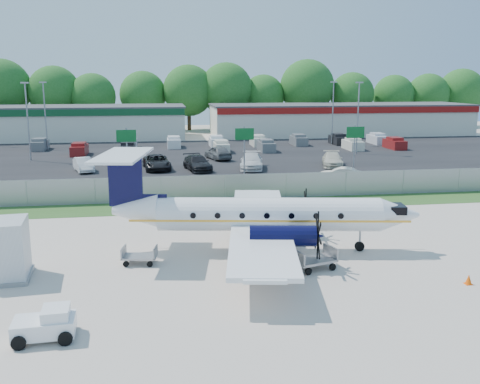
{
  "coord_description": "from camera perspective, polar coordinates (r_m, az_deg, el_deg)",
  "views": [
    {
      "loc": [
        -5.05,
        -27.16,
        9.4
      ],
      "look_at": [
        0.0,
        6.0,
        2.3
      ],
      "focal_mm": 40.0,
      "sensor_mm": 36.0,
      "label": 1
    }
  ],
  "objects": [
    {
      "name": "perimeter_fence",
      "position": [
        42.3,
        -1.63,
        0.5
      ],
      "size": [
        120.0,
        0.06,
        1.99
      ],
      "color": "gray",
      "rests_on": "ground"
    },
    {
      "name": "light_pole_ne",
      "position": [
        69.93,
        12.48,
        8.26
      ],
      "size": [
        0.9,
        0.35,
        9.09
      ],
      "color": "gray",
      "rests_on": "ground"
    },
    {
      "name": "sign_right",
      "position": [
        53.88,
        12.16,
        5.52
      ],
      "size": [
        1.8,
        0.26,
        5.0
      ],
      "color": "gray",
      "rests_on": "ground"
    },
    {
      "name": "light_pole_nw",
      "position": [
        66.98,
        -21.73,
        7.54
      ],
      "size": [
        0.9,
        0.35,
        9.09
      ],
      "color": "gray",
      "rests_on": "ground"
    },
    {
      "name": "parked_car_e",
      "position": [
        59.72,
        9.8,
        2.72
      ],
      "size": [
        3.37,
        5.55,
        1.5
      ],
      "primitive_type": "imported",
      "rotation": [
        0.0,
        0.0,
        -0.26
      ],
      "color": "beige",
      "rests_on": "ground"
    },
    {
      "name": "parking_lot",
      "position": [
        68.0,
        -4.33,
        3.98
      ],
      "size": [
        170.0,
        32.0,
        0.02
      ],
      "primitive_type": "cube",
      "color": "black",
      "rests_on": "ground"
    },
    {
      "name": "tree_line",
      "position": [
        101.72,
        -5.81,
        6.59
      ],
      "size": [
        112.0,
        6.0,
        14.0
      ],
      "primitive_type": null,
      "color": "#1F5D1B",
      "rests_on": "ground"
    },
    {
      "name": "parked_car_b",
      "position": [
        57.35,
        -8.83,
        2.37
      ],
      "size": [
        3.11,
        5.84,
        1.56
      ],
      "primitive_type": "imported",
      "rotation": [
        0.0,
        0.0,
        0.09
      ],
      "color": "black",
      "rests_on": "ground"
    },
    {
      "name": "building_west",
      "position": [
        91.38,
        -20.76,
        6.93
      ],
      "size": [
        46.4,
        12.4,
        5.24
      ],
      "color": "silver",
      "rests_on": "ground"
    },
    {
      "name": "parked_car_d",
      "position": [
        57.1,
        1.23,
        2.47
      ],
      "size": [
        3.33,
        6.06,
        1.66
      ],
      "primitive_type": "imported",
      "rotation": [
        0.0,
        0.0,
        -0.18
      ],
      "color": "silver",
      "rests_on": "ground"
    },
    {
      "name": "parked_car_g",
      "position": [
        63.96,
        -2.37,
        3.49
      ],
      "size": [
        3.22,
        5.23,
        1.66
      ],
      "primitive_type": "imported",
      "rotation": [
        0.0,
        0.0,
        3.42
      ],
      "color": "#595B5E",
      "rests_on": "ground"
    },
    {
      "name": "pushback_tug",
      "position": [
        21.45,
        -19.89,
        -13.11
      ],
      "size": [
        2.27,
        1.69,
        1.19
      ],
      "color": "white",
      "rests_on": "ground"
    },
    {
      "name": "building_east",
      "position": [
        94.63,
        10.62,
        7.65
      ],
      "size": [
        44.4,
        12.4,
        5.24
      ],
      "color": "silver",
      "rests_on": "ground"
    },
    {
      "name": "parked_car_c",
      "position": [
        56.36,
        -4.56,
        2.31
      ],
      "size": [
        3.13,
        5.68,
        1.56
      ],
      "primitive_type": "imported",
      "rotation": [
        0.0,
        0.0,
        0.19
      ],
      "color": "black",
      "rests_on": "ground"
    },
    {
      "name": "baggage_cart_near",
      "position": [
        28.33,
        -10.66,
        -6.72
      ],
      "size": [
        1.9,
        1.34,
        0.92
      ],
      "color": "gray",
      "rests_on": "ground"
    },
    {
      "name": "aircraft",
      "position": [
        29.5,
        2.34,
        -2.38
      ],
      "size": [
        17.78,
        17.46,
        5.44
      ],
      "color": "white",
      "rests_on": "ground"
    },
    {
      "name": "service_container",
      "position": [
        27.97,
        -24.18,
        -5.86
      ],
      "size": [
        2.83,
        2.83,
        2.88
      ],
      "color": "silver",
      "rests_on": "ground"
    },
    {
      "name": "cone_starboard_wing",
      "position": [
        37.33,
        -4.91,
        -2.21
      ],
      "size": [
        0.44,
        0.44,
        0.62
      ],
      "color": "#FD5608",
      "rests_on": "ground"
    },
    {
      "name": "grass_verge",
      "position": [
        40.58,
        -1.28,
        -1.43
      ],
      "size": [
        170.0,
        4.0,
        0.02
      ],
      "primitive_type": "cube",
      "color": "#2D561E",
      "rests_on": "ground"
    },
    {
      "name": "road_car_mid",
      "position": [
        50.99,
        10.64,
        1.12
      ],
      "size": [
        4.25,
        2.82,
        1.32
      ],
      "primitive_type": "imported",
      "rotation": [
        0.0,
        0.0,
        -1.96
      ],
      "color": "beige",
      "rests_on": "ground"
    },
    {
      "name": "cone_nose",
      "position": [
        27.44,
        23.2,
        -8.58
      ],
      "size": [
        0.34,
        0.34,
        0.48
      ],
      "color": "#FD5608",
      "rests_on": "ground"
    },
    {
      "name": "parked_car_a",
      "position": [
        57.8,
        -16.31,
        2.11
      ],
      "size": [
        2.75,
        4.65,
        1.45
      ],
      "primitive_type": "imported",
      "rotation": [
        0.0,
        0.0,
        0.3
      ],
      "color": "silver",
      "rests_on": "ground"
    },
    {
      "name": "ground",
      "position": [
        29.17,
        1.79,
        -6.85
      ],
      "size": [
        170.0,
        170.0,
        0.0
      ],
      "primitive_type": "plane",
      "color": "beige",
      "rests_on": "ground"
    },
    {
      "name": "light_pole_sw",
      "position": [
        76.74,
        -20.09,
        8.12
      ],
      "size": [
        0.9,
        0.35,
        9.09
      ],
      "color": "gray",
      "rests_on": "ground"
    },
    {
      "name": "sign_mid",
      "position": [
        51.03,
        0.48,
        5.44
      ],
      "size": [
        1.8,
        0.26,
        5.0
      ],
      "color": "gray",
      "rests_on": "ground"
    },
    {
      "name": "parked_car_f",
      "position": [
        62.35,
        -11.92,
        3.02
      ],
      "size": [
        2.64,
        5.49,
        1.51
      ],
      "primitive_type": "imported",
      "rotation": [
        0.0,
        0.0,
        3.17
      ],
      "color": "maroon",
      "rests_on": "ground"
    },
    {
      "name": "sign_left",
      "position": [
        50.48,
        -12.0,
        5.11
      ],
      "size": [
        1.8,
        0.26,
        5.0
      ],
      "color": "gray",
      "rests_on": "ground"
    },
    {
      "name": "baggage_cart_far",
      "position": [
        27.33,
        7.93,
        -7.15
      ],
      "size": [
        2.35,
        1.81,
        1.09
      ],
      "color": "gray",
      "rests_on": "ground"
    },
    {
      "name": "access_road",
      "position": [
        47.37,
        -2.37,
        0.51
      ],
      "size": [
        170.0,
        8.0,
        0.02
      ],
      "primitive_type": "cube",
      "color": "black",
      "rests_on": "ground"
    },
    {
      "name": "light_pole_se",
      "position": [
        79.33,
        9.88,
        8.76
      ],
      "size": [
        0.9,
        0.35,
        9.09
      ],
      "color": "gray",
      "rests_on": "ground"
    },
    {
      "name": "far_parking_rows",
      "position": [
        72.94,
        -4.63,
        4.51
      ],
      "size": [
        56.0,
        10.0,
        1.6
      ],
      "primitive_type": null,
      "color": "gray",
      "rests_on": "ground"
    }
  ]
}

